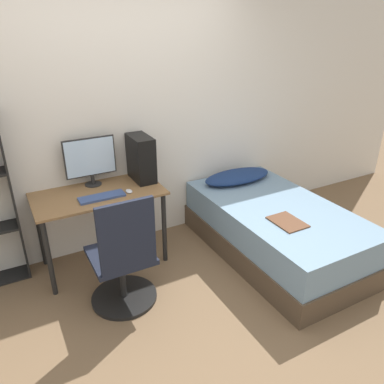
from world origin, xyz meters
The scene contains 11 objects.
ground_plane centered at (0.00, 0.00, 0.00)m, with size 14.00×14.00×0.00m, color brown.
wall_back centered at (0.00, 1.45, 1.25)m, with size 8.00×0.05×2.50m.
desk centered at (-0.35, 1.12, 0.63)m, with size 1.15×0.60×0.74m.
office_chair centered at (-0.37, 0.46, 0.38)m, with size 0.55×0.55×1.01m.
bed centered at (1.20, 0.48, 0.26)m, with size 1.06×1.89×0.53m.
pillow centered at (1.20, 1.16, 0.58)m, with size 0.80×0.36×0.11m.
magazine centered at (1.06, 0.18, 0.53)m, with size 0.24×0.32×0.01m.
monitor centered at (-0.34, 1.33, 1.00)m, with size 0.47×0.16×0.45m.
keyboard centered at (-0.35, 1.00, 0.75)m, with size 0.40×0.14×0.02m.
pc_tower centered at (0.11, 1.23, 0.96)m, with size 0.18×0.35×0.43m.
mouse centered at (-0.10, 1.00, 0.75)m, with size 0.06×0.09×0.02m.
Camera 1 is at (-1.06, -1.95, 2.16)m, focal length 35.00 mm.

